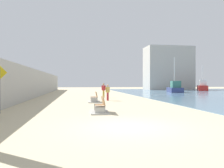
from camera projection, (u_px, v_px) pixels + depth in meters
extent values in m
plane|color=#C6B793|center=(94.00, 98.00, 26.94)|extent=(120.00, 120.00, 0.00)
cube|color=#ADAAA3|center=(30.00, 84.00, 25.76)|extent=(0.80, 64.00, 3.48)
cube|color=#ADAAA3|center=(100.00, 110.00, 12.83)|extent=(0.61, 0.22, 0.50)
cube|color=#ADAAA3|center=(99.00, 107.00, 14.22)|extent=(0.61, 0.22, 0.50)
cube|color=#997047|center=(99.00, 105.00, 13.52)|extent=(0.56, 1.62, 0.06)
cube|color=#997047|center=(103.00, 101.00, 13.54)|extent=(0.23, 1.61, 0.50)
cube|color=#ADAAA3|center=(99.00, 112.00, 13.52)|extent=(1.18, 2.14, 0.08)
cube|color=#ADAAA3|center=(94.00, 100.00, 20.18)|extent=(0.61, 0.22, 0.50)
cube|color=#ADAAA3|center=(94.00, 99.00, 21.57)|extent=(0.61, 0.22, 0.50)
cube|color=#997047|center=(94.00, 97.00, 20.88)|extent=(0.55, 1.62, 0.06)
cube|color=#997047|center=(96.00, 94.00, 20.90)|extent=(0.22, 1.60, 0.50)
cube|color=#ADAAA3|center=(94.00, 102.00, 20.88)|extent=(1.17, 2.14, 0.08)
cylinder|color=gold|center=(103.00, 94.00, 27.10)|extent=(0.12, 0.12, 0.88)
cylinder|color=gold|center=(104.00, 94.00, 27.06)|extent=(0.12, 0.12, 0.88)
cube|color=#B22D33|center=(104.00, 88.00, 27.07)|extent=(0.37, 0.31, 0.62)
sphere|color=#936B4C|center=(104.00, 84.00, 27.07)|extent=(0.24, 0.24, 0.24)
cylinder|color=#B22D33|center=(102.00, 88.00, 27.15)|extent=(0.09, 0.09, 0.56)
cylinder|color=#B22D33|center=(105.00, 88.00, 27.00)|extent=(0.09, 0.09, 0.56)
cylinder|color=#B22D33|center=(107.00, 97.00, 22.65)|extent=(0.12, 0.12, 0.82)
cylinder|color=#B22D33|center=(108.00, 97.00, 22.73)|extent=(0.12, 0.12, 0.82)
cube|color=gold|center=(108.00, 90.00, 22.69)|extent=(0.37, 0.32, 0.58)
sphere|color=tan|center=(108.00, 85.00, 22.68)|extent=(0.22, 0.22, 0.22)
cylinder|color=gold|center=(106.00, 89.00, 22.54)|extent=(0.09, 0.09, 0.53)
cylinder|color=gold|center=(109.00, 89.00, 22.83)|extent=(0.09, 0.09, 0.53)
cube|color=red|center=(202.00, 88.00, 50.39)|extent=(4.03, 5.66, 1.16)
cube|color=white|center=(203.00, 83.00, 49.61)|extent=(2.22, 2.71, 1.26)
cylinder|color=silver|center=(202.00, 75.00, 50.63)|extent=(0.12, 0.12, 4.55)
cube|color=navy|center=(175.00, 90.00, 42.03)|extent=(3.64, 6.49, 0.86)
cube|color=#337060|center=(176.00, 84.00, 41.11)|extent=(2.14, 3.00, 1.24)
cylinder|color=silver|center=(174.00, 72.00, 42.31)|extent=(0.12, 0.12, 5.81)
cylinder|color=slate|center=(0.00, 91.00, 13.14)|extent=(0.08, 0.08, 2.74)
cube|color=yellow|center=(0.00, 73.00, 13.13)|extent=(0.85, 0.03, 0.85)
cube|color=#ADAAA3|center=(168.00, 68.00, 57.90)|extent=(12.00, 6.00, 11.15)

